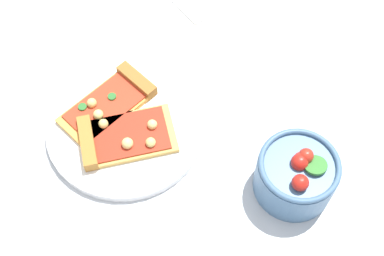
{
  "coord_description": "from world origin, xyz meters",
  "views": [
    {
      "loc": [
        -0.13,
        -0.39,
        0.72
      ],
      "look_at": [
        0.07,
        -0.05,
        0.03
      ],
      "focal_mm": 49.54,
      "sensor_mm": 36.0,
      "label": 1
    }
  ],
  "objects_px": {
    "plate": "(126,126)",
    "pizza_slice_far": "(121,137)",
    "pizza_slice_near": "(112,101)",
    "salad_bowl": "(296,174)"
  },
  "relations": [
    {
      "from": "pizza_slice_near",
      "to": "salad_bowl",
      "type": "height_order",
      "value": "salad_bowl"
    },
    {
      "from": "plate",
      "to": "pizza_slice_far",
      "type": "xyz_separation_m",
      "value": [
        -0.02,
        -0.02,
        0.01
      ]
    },
    {
      "from": "plate",
      "to": "pizza_slice_near",
      "type": "bearing_deg",
      "value": 91.34
    },
    {
      "from": "pizza_slice_near",
      "to": "salad_bowl",
      "type": "relative_size",
      "value": 1.41
    },
    {
      "from": "salad_bowl",
      "to": "plate",
      "type": "bearing_deg",
      "value": 129.04
    },
    {
      "from": "plate",
      "to": "salad_bowl",
      "type": "distance_m",
      "value": 0.27
    },
    {
      "from": "pizza_slice_near",
      "to": "pizza_slice_far",
      "type": "xyz_separation_m",
      "value": [
        -0.02,
        -0.07,
        0.0
      ]
    },
    {
      "from": "plate",
      "to": "pizza_slice_far",
      "type": "relative_size",
      "value": 1.55
    },
    {
      "from": "pizza_slice_far",
      "to": "plate",
      "type": "bearing_deg",
      "value": 49.8
    },
    {
      "from": "plate",
      "to": "salad_bowl",
      "type": "xyz_separation_m",
      "value": [
        0.17,
        -0.21,
        0.03
      ]
    }
  ]
}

